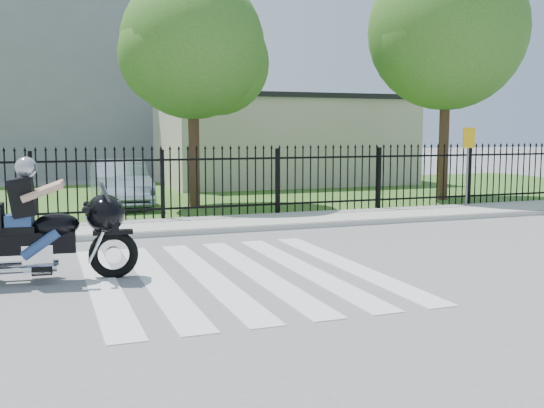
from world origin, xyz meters
name	(u,v)px	position (x,y,z in m)	size (l,w,h in m)	color
ground	(233,275)	(0.00, 0.00, 0.00)	(120.00, 120.00, 0.00)	slate
crosswalk	(233,274)	(0.00, 0.00, 0.01)	(5.00, 5.50, 0.01)	silver
sidewalk	(171,226)	(0.00, 5.00, 0.06)	(40.00, 2.00, 0.12)	#ADAAA3
curb	(180,233)	(0.00, 4.00, 0.06)	(40.00, 0.12, 0.12)	#ADAAA3
grass_strip	(130,198)	(0.00, 12.00, 0.01)	(40.00, 12.00, 0.02)	#2D581E
iron_fence	(163,186)	(0.00, 6.00, 0.90)	(26.00, 0.04, 1.80)	black
tree_mid	(193,47)	(1.50, 9.00, 4.67)	(4.20, 4.20, 6.78)	#382316
tree_right	(447,31)	(9.50, 8.00, 5.39)	(5.00, 5.00, 7.90)	#382316
building_low	(283,142)	(7.00, 16.00, 1.75)	(10.00, 6.00, 3.50)	#B7AF99
building_low_roof	(283,99)	(7.00, 16.00, 3.60)	(10.20, 6.20, 0.20)	black
building_tall	(31,57)	(-3.00, 26.00, 6.00)	(15.00, 10.00, 12.00)	gray
motorcycle_rider	(33,230)	(-2.94, 0.56, 0.79)	(2.91, 1.05, 1.92)	black
parked_car	(120,183)	(-0.57, 9.76, 0.71)	(1.46, 4.18, 1.38)	#94A7BA
traffic_sign	(468,150)	(8.71, 5.69, 1.71)	(0.48, 0.14, 2.22)	slate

